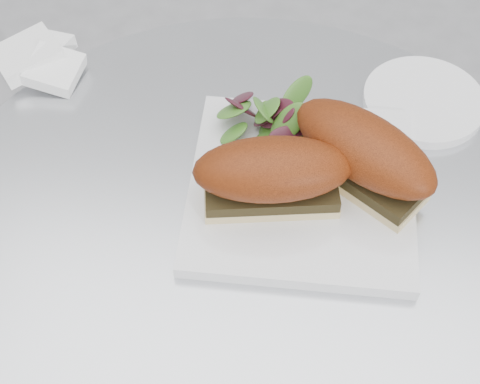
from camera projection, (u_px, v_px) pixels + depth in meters
The scene contains 7 objects.
table at pixel (246, 335), 0.89m from camera, with size 0.70×0.70×0.73m.
plate at pixel (301, 188), 0.72m from camera, with size 0.24×0.24×0.02m, color white.
sandwich_left at pixel (272, 175), 0.67m from camera, with size 0.17×0.10×0.08m.
sandwich_right at pixel (363, 153), 0.68m from camera, with size 0.18×0.16×0.08m.
salad at pixel (272, 116), 0.74m from camera, with size 0.11×0.11×0.05m, color #46812A, non-canonical shape.
napkin at pixel (42, 67), 0.83m from camera, with size 0.10×0.10×0.02m, color white, non-canonical shape.
saucer at pixel (424, 101), 0.80m from camera, with size 0.14×0.14×0.01m, color white.
Camera 1 is at (0.03, -0.38, 1.31)m, focal length 50.00 mm.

